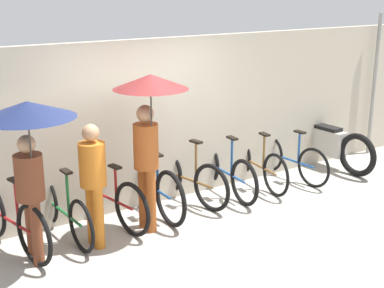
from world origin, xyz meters
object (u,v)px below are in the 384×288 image
at_px(parked_bicycle_2, 63,210).
at_px(pedestrian_center, 93,177).
at_px(parked_bicycle_8, 290,159).
at_px(motorcycle, 326,143).
at_px(parked_bicycle_4, 151,186).
at_px(parked_bicycle_7, 257,163).
at_px(parked_bicycle_1, 11,220).
at_px(pedestrian_trailing, 149,113).
at_px(pedestrian_leading, 28,136).
at_px(parked_bicycle_6, 225,171).
at_px(parked_bicycle_3, 108,197).
at_px(parked_bicycle_5, 188,178).

relative_size(parked_bicycle_2, pedestrian_center, 1.11).
relative_size(parked_bicycle_8, motorcycle, 0.79).
xyz_separation_m(parked_bicycle_4, parked_bicycle_8, (2.60, -0.05, -0.05)).
bearing_deg(parked_bicycle_7, parked_bicycle_2, 99.16).
bearing_deg(parked_bicycle_1, pedestrian_trailing, -118.29).
bearing_deg(parked_bicycle_8, parked_bicycle_1, 86.81).
relative_size(parked_bicycle_7, pedestrian_trailing, 0.84).
bearing_deg(pedestrian_trailing, parked_bicycle_7, -170.34).
xyz_separation_m(pedestrian_trailing, motorcycle, (3.90, 0.62, -1.17)).
distance_m(parked_bicycle_1, pedestrian_leading, 1.28).
relative_size(parked_bicycle_4, parked_bicycle_7, 1.05).
bearing_deg(motorcycle, parked_bicycle_6, 89.31).
xyz_separation_m(parked_bicycle_4, pedestrian_trailing, (-0.30, -0.54, 1.19)).
xyz_separation_m(parked_bicycle_1, motorcycle, (5.55, 0.14, 0.03)).
height_order(parked_bicycle_3, pedestrian_center, pedestrian_center).
height_order(parked_bicycle_2, parked_bicycle_5, parked_bicycle_2).
height_order(parked_bicycle_5, parked_bicycle_7, parked_bicycle_7).
distance_m(parked_bicycle_7, pedestrian_center, 3.11).
xyz_separation_m(parked_bicycle_8, motorcycle, (0.99, 0.14, 0.07)).
xyz_separation_m(parked_bicycle_1, parked_bicycle_7, (3.91, 0.08, -0.03)).
bearing_deg(parked_bicycle_8, parked_bicycle_5, 83.68).
bearing_deg(parked_bicycle_5, parked_bicycle_1, 82.52).
bearing_deg(motorcycle, parked_bicycle_2, 88.99).
relative_size(pedestrian_leading, motorcycle, 0.92).
bearing_deg(pedestrian_center, parked_bicycle_4, -157.72).
xyz_separation_m(parked_bicycle_3, parked_bicycle_6, (1.96, 0.01, -0.01)).
bearing_deg(parked_bicycle_4, parked_bicycle_8, -90.25).
bearing_deg(parked_bicycle_3, parked_bicycle_6, -99.20).
xyz_separation_m(parked_bicycle_5, motorcycle, (2.95, 0.03, 0.05)).
relative_size(parked_bicycle_2, motorcycle, 0.82).
height_order(parked_bicycle_8, pedestrian_leading, pedestrian_leading).
height_order(parked_bicycle_6, pedestrian_leading, pedestrian_leading).
height_order(pedestrian_trailing, motorcycle, pedestrian_trailing).
distance_m(parked_bicycle_5, pedestrian_leading, 2.81).
bearing_deg(parked_bicycle_7, parked_bicycle_6, 99.29).
xyz_separation_m(parked_bicycle_7, pedestrian_leading, (-3.77, -0.63, 1.18)).
relative_size(pedestrian_center, pedestrian_trailing, 0.75).
xyz_separation_m(parked_bicycle_2, pedestrian_trailing, (1.00, -0.50, 1.23)).
relative_size(parked_bicycle_3, parked_bicycle_4, 0.96).
height_order(parked_bicycle_1, parked_bicycle_6, parked_bicycle_1).
bearing_deg(parked_bicycle_2, pedestrian_center, -155.99).
relative_size(parked_bicycle_1, pedestrian_trailing, 0.86).
height_order(parked_bicycle_3, parked_bicycle_5, parked_bicycle_3).
bearing_deg(pedestrian_trailing, parked_bicycle_8, -174.95).
bearing_deg(parked_bicycle_5, parked_bicycle_2, 82.77).
bearing_deg(parked_bicycle_8, parked_bicycle_2, 86.54).
height_order(parked_bicycle_3, parked_bicycle_4, parked_bicycle_4).
height_order(parked_bicycle_1, parked_bicycle_7, parked_bicycle_7).
height_order(parked_bicycle_1, pedestrian_trailing, pedestrian_trailing).
relative_size(parked_bicycle_5, parked_bicycle_8, 1.01).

